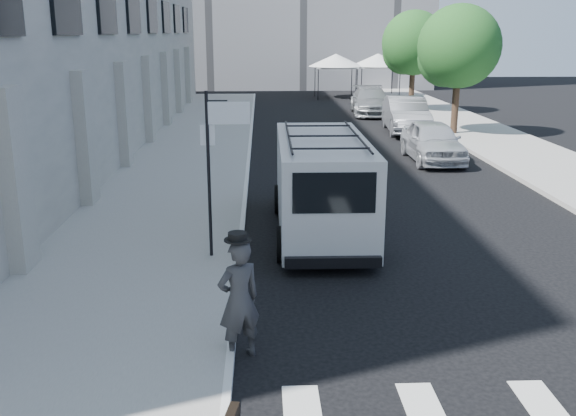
{
  "coord_description": "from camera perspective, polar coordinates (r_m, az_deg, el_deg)",
  "views": [
    {
      "loc": [
        -1.49,
        -9.88,
        4.81
      ],
      "look_at": [
        -0.97,
        2.79,
        1.3
      ],
      "focal_mm": 40.0,
      "sensor_mm": 36.0,
      "label": 1
    }
  ],
  "objects": [
    {
      "name": "sidewalk_left",
      "position": [
        26.45,
        -8.35,
        5.0
      ],
      "size": [
        4.5,
        48.0,
        0.15
      ],
      "primitive_type": "cube",
      "color": "gray",
      "rests_on": "ground"
    },
    {
      "name": "parked_car_a",
      "position": [
        25.08,
        12.73,
        5.83
      ],
      "size": [
        1.86,
        4.54,
        1.54
      ],
      "primitive_type": "imported",
      "rotation": [
        0.0,
        0.0,
        -0.01
      ],
      "color": "#B2B5BA",
      "rests_on": "ground"
    },
    {
      "name": "tent_left",
      "position": [
        48.24,
        4.27,
        12.94
      ],
      "size": [
        4.0,
        4.0,
        3.2
      ],
      "color": "black",
      "rests_on": "ground"
    },
    {
      "name": "ground",
      "position": [
        11.09,
        5.7,
        -10.31
      ],
      "size": [
        120.0,
        120.0,
        0.0
      ],
      "primitive_type": "plane",
      "color": "black",
      "rests_on": "ground"
    },
    {
      "name": "sidewalk_right",
      "position": [
        32.02,
        16.89,
        6.31
      ],
      "size": [
        4.0,
        56.0,
        0.15
      ],
      "primitive_type": "cube",
      "color": "gray",
      "rests_on": "ground"
    },
    {
      "name": "tree_far",
      "position": [
        40.06,
        10.92,
        14.01
      ],
      "size": [
        3.8,
        3.83,
        6.03
      ],
      "color": "black",
      "rests_on": "ground"
    },
    {
      "name": "businessman",
      "position": [
        9.68,
        -4.38,
        -8.16
      ],
      "size": [
        0.81,
        0.72,
        1.87
      ],
      "primitive_type": "imported",
      "rotation": [
        0.0,
        0.0,
        3.63
      ],
      "color": "#303032",
      "rests_on": "ground"
    },
    {
      "name": "suitcase",
      "position": [
        13.6,
        4.04,
        -4.01
      ],
      "size": [
        0.35,
        0.44,
        1.07
      ],
      "rotation": [
        0.0,
        0.0,
        0.32
      ],
      "color": "black",
      "rests_on": "ground"
    },
    {
      "name": "tree_near",
      "position": [
        31.36,
        14.7,
        13.46
      ],
      "size": [
        3.8,
        3.83,
        6.03
      ],
      "color": "black",
      "rests_on": "ground"
    },
    {
      "name": "sign_pole",
      "position": [
        13.28,
        -6.14,
        6.05
      ],
      "size": [
        1.03,
        0.07,
        3.5
      ],
      "color": "black",
      "rests_on": "sidewalk_left"
    },
    {
      "name": "tent_right",
      "position": [
        49.2,
        8.01,
        12.88
      ],
      "size": [
        4.0,
        4.0,
        3.2
      ],
      "color": "black",
      "rests_on": "ground"
    },
    {
      "name": "parked_car_c",
      "position": [
        38.81,
        7.37,
        9.4
      ],
      "size": [
        2.59,
        5.59,
        1.58
      ],
      "primitive_type": "imported",
      "rotation": [
        0.0,
        0.0,
        -0.07
      ],
      "color": "gray",
      "rests_on": "ground"
    },
    {
      "name": "building_left",
      "position": [
        29.64,
        -23.12,
        16.6
      ],
      "size": [
        10.0,
        44.0,
        12.0
      ],
      "primitive_type": "cube",
      "color": "gray",
      "rests_on": "ground"
    },
    {
      "name": "parked_car_b",
      "position": [
        32.1,
        10.45,
        8.15
      ],
      "size": [
        2.2,
        5.33,
        1.72
      ],
      "primitive_type": "imported",
      "rotation": [
        0.0,
        0.0,
        -0.07
      ],
      "color": "slate",
      "rests_on": "ground"
    },
    {
      "name": "cargo_van",
      "position": [
        15.59,
        2.98,
        2.15
      ],
      "size": [
        2.28,
        6.31,
        2.36
      ],
      "rotation": [
        0.0,
        0.0,
        -0.01
      ],
      "color": "beige",
      "rests_on": "ground"
    }
  ]
}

